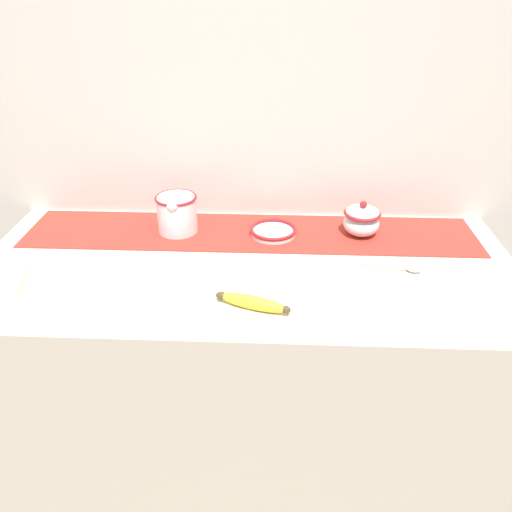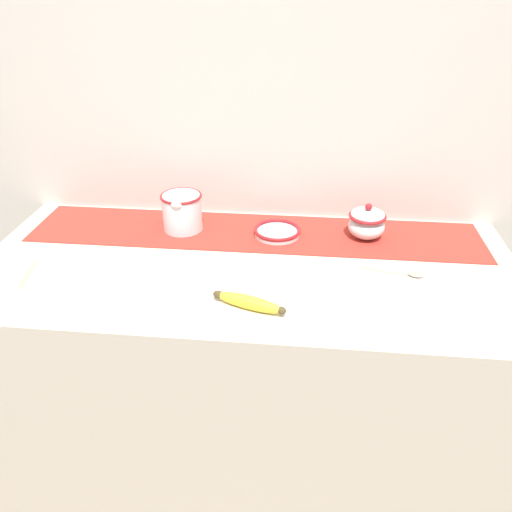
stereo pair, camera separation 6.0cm
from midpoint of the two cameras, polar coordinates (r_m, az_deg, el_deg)
ground_plane at (r=1.94m, az=0.24°, el=-25.23°), size 12.00×12.00×0.00m
countertop at (r=1.58m, az=0.27°, el=-15.59°), size 1.40×0.62×0.93m
back_wall at (r=1.49m, az=1.61°, el=14.57°), size 2.20×0.04×2.40m
table_runner at (r=1.45m, az=1.01°, el=2.71°), size 1.29×0.24×0.00m
cream_pitcher at (r=1.45m, az=-7.26°, el=5.16°), size 0.12×0.14×0.11m
sugar_bowl at (r=1.44m, az=13.71°, el=3.70°), size 0.10×0.10×0.10m
small_dish at (r=1.43m, az=3.64°, el=2.81°), size 0.14×0.14×0.02m
banana at (r=1.12m, az=0.70°, el=-5.34°), size 0.18×0.08×0.03m
spoon at (r=1.31m, az=18.66°, el=-1.97°), size 0.16×0.05×0.01m
napkin_stack at (r=1.36m, az=-25.96°, el=-2.08°), size 0.14×0.14×0.02m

